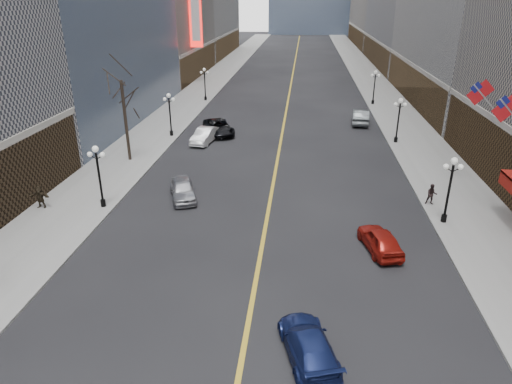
% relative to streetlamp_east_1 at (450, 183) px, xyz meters
% --- Properties ---
extents(sidewalk_east, '(6.00, 230.00, 0.15)m').
position_rel_streetlamp_east_1_xyz_m(sidewalk_east, '(2.20, 40.00, -2.83)').
color(sidewalk_east, gray).
rests_on(sidewalk_east, ground).
extents(sidewalk_west, '(6.00, 230.00, 0.15)m').
position_rel_streetlamp_east_1_xyz_m(sidewalk_west, '(-25.80, 40.00, -2.83)').
color(sidewalk_west, gray).
rests_on(sidewalk_west, ground).
extents(lane_line, '(0.25, 200.00, 0.02)m').
position_rel_streetlamp_east_1_xyz_m(lane_line, '(-11.80, 50.00, -2.89)').
color(lane_line, gold).
rests_on(lane_line, ground).
extents(streetlamp_east_1, '(1.26, 0.44, 4.52)m').
position_rel_streetlamp_east_1_xyz_m(streetlamp_east_1, '(0.00, 0.00, 0.00)').
color(streetlamp_east_1, black).
rests_on(streetlamp_east_1, sidewalk_east).
extents(streetlamp_east_2, '(1.26, 0.44, 4.52)m').
position_rel_streetlamp_east_1_xyz_m(streetlamp_east_2, '(0.00, 18.00, 0.00)').
color(streetlamp_east_2, black).
rests_on(streetlamp_east_2, sidewalk_east).
extents(streetlamp_east_3, '(1.26, 0.44, 4.52)m').
position_rel_streetlamp_east_1_xyz_m(streetlamp_east_3, '(0.00, 36.00, 0.00)').
color(streetlamp_east_3, black).
rests_on(streetlamp_east_3, sidewalk_east).
extents(streetlamp_west_1, '(1.26, 0.44, 4.52)m').
position_rel_streetlamp_east_1_xyz_m(streetlamp_west_1, '(-23.60, 0.00, 0.00)').
color(streetlamp_west_1, black).
rests_on(streetlamp_west_1, sidewalk_west).
extents(streetlamp_west_2, '(1.26, 0.44, 4.52)m').
position_rel_streetlamp_east_1_xyz_m(streetlamp_west_2, '(-23.60, 18.00, 0.00)').
color(streetlamp_west_2, black).
rests_on(streetlamp_west_2, sidewalk_west).
extents(streetlamp_west_3, '(1.26, 0.44, 4.52)m').
position_rel_streetlamp_east_1_xyz_m(streetlamp_west_3, '(-23.60, 36.00, 0.00)').
color(streetlamp_west_3, black).
rests_on(streetlamp_west_3, sidewalk_west).
extents(flag_4, '(2.87, 0.12, 2.87)m').
position_rel_streetlamp_east_1_xyz_m(flag_4, '(3.51, 2.00, 4.39)').
color(flag_4, '#B2B2B7').
rests_on(flag_4, ground).
extents(flag_5, '(2.87, 0.12, 2.87)m').
position_rel_streetlamp_east_1_xyz_m(flag_5, '(3.51, 7.00, 4.39)').
color(flag_5, '#B2B2B7').
rests_on(flag_5, ground).
extents(theatre_marquee, '(2.00, 0.55, 12.00)m').
position_rel_streetlamp_east_1_xyz_m(theatre_marquee, '(-27.68, 50.00, 9.10)').
color(theatre_marquee, red).
rests_on(theatre_marquee, ground).
extents(tree_west_far, '(3.60, 3.60, 7.92)m').
position_rel_streetlamp_east_1_xyz_m(tree_west_far, '(-25.30, 10.00, 3.34)').
color(tree_west_far, '#2D231C').
rests_on(tree_west_far, sidewalk_west).
extents(car_nb_near, '(3.14, 4.72, 1.49)m').
position_rel_streetlamp_east_1_xyz_m(car_nb_near, '(-18.34, 2.24, -2.16)').
color(car_nb_near, '#9D9FA5').
rests_on(car_nb_near, ground).
extents(car_nb_mid, '(2.37, 4.83, 1.52)m').
position_rel_streetlamp_east_1_xyz_m(car_nb_mid, '(-19.58, 16.25, -2.14)').
color(car_nb_mid, silver).
rests_on(car_nb_mid, ground).
extents(car_nb_far, '(4.63, 6.27, 1.58)m').
position_rel_streetlamp_east_1_xyz_m(car_nb_far, '(-18.71, 19.50, -2.11)').
color(car_nb_far, black).
rests_on(car_nb_far, ground).
extents(car_sb_near, '(3.07, 4.92, 1.33)m').
position_rel_streetlamp_east_1_xyz_m(car_sb_near, '(-9.04, -13.25, -2.24)').
color(car_sb_near, navy).
rests_on(car_sb_near, ground).
extents(car_sb_mid, '(2.58, 4.40, 1.41)m').
position_rel_streetlamp_east_1_xyz_m(car_sb_mid, '(-4.77, -3.98, -2.20)').
color(car_sb_mid, maroon).
rests_on(car_sb_mid, ground).
extents(car_sb_far, '(2.34, 5.38, 1.72)m').
position_rel_streetlamp_east_1_xyz_m(car_sb_far, '(-2.80, 25.58, -2.04)').
color(car_sb_far, '#484D4F').
rests_on(car_sb_far, ground).
extents(ped_east_walk, '(0.79, 0.50, 1.54)m').
position_rel_streetlamp_east_1_xyz_m(ped_east_walk, '(-0.20, 2.75, -1.98)').
color(ped_east_walk, black).
rests_on(ped_east_walk, sidewalk_east).
extents(ped_west_far, '(1.54, 0.45, 1.66)m').
position_rel_streetlamp_east_1_xyz_m(ped_west_far, '(-27.89, -0.63, -1.92)').
color(ped_west_far, black).
rests_on(ped_west_far, sidewalk_west).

